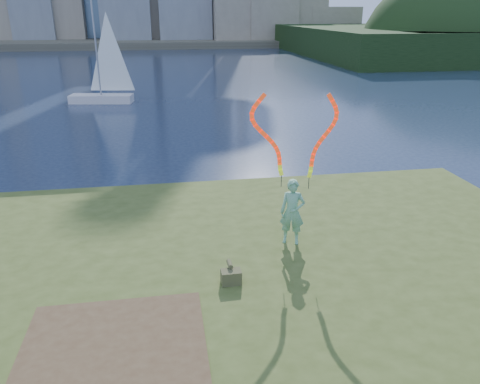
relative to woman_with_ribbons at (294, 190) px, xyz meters
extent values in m
plane|color=#18243D|center=(-1.92, -0.24, -2.20)|extent=(320.00, 320.00, 0.00)
cube|color=#39491A|center=(-1.92, -2.74, -2.05)|extent=(20.00, 18.00, 0.30)
cube|color=#39491A|center=(-1.92, -2.44, -1.80)|extent=(17.00, 15.00, 0.30)
cube|color=#39491A|center=(-1.92, -2.24, -1.55)|extent=(14.00, 12.00, 0.30)
cube|color=#47331E|center=(-4.12, -3.44, -1.39)|extent=(3.20, 3.00, 0.02)
cube|color=#4E4939|center=(-1.92, 94.76, -1.60)|extent=(320.00, 40.00, 1.20)
imported|color=#13773B|center=(-0.02, -0.03, -0.57)|extent=(0.71, 0.59, 1.67)
cylinder|color=black|center=(-0.27, 0.19, 0.19)|extent=(0.02, 0.02, 0.30)
cylinder|color=black|center=(0.36, -0.05, 0.19)|extent=(0.02, 0.02, 0.30)
cube|color=#444B29|center=(-1.79, -1.67, -1.25)|extent=(0.44, 0.30, 0.31)
cylinder|color=#444B29|center=(-1.79, -1.47, -1.05)|extent=(0.11, 0.29, 0.10)
cube|color=silver|center=(-7.43, 25.19, -1.94)|extent=(4.63, 2.12, 0.62)
cylinder|color=gray|center=(-7.43, 25.19, 1.55)|extent=(0.12, 0.12, 6.78)
camera|label=1|loc=(-3.02, -10.26, 4.07)|focal=35.00mm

